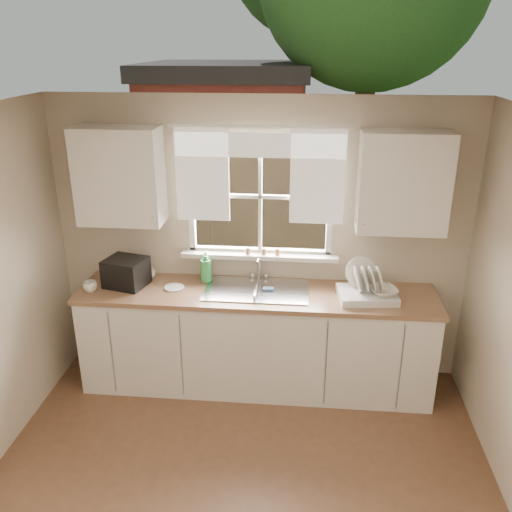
# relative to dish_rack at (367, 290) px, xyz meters

# --- Properties ---
(room_walls) EXTENTS (3.62, 4.02, 2.50)m
(room_walls) POSITION_rel_dish_rack_xyz_m (-0.92, -1.72, 0.26)
(room_walls) COLOR beige
(room_walls) RESTS_ON ground
(ceiling) EXTENTS (3.60, 4.00, 0.02)m
(ceiling) POSITION_rel_dish_rack_xyz_m (-0.92, -1.66, 1.52)
(ceiling) COLOR silver
(ceiling) RESTS_ON room_walls
(window) EXTENTS (1.38, 0.16, 1.06)m
(window) POSITION_rel_dish_rack_xyz_m (-0.92, 0.34, 0.51)
(window) COLOR white
(window) RESTS_ON room_walls
(curtains) EXTENTS (1.50, 0.03, 0.81)m
(curtains) POSITION_rel_dish_rack_xyz_m (-0.92, 0.29, 0.95)
(curtains) COLOR white
(curtains) RESTS_ON room_walls
(base_cabinets) EXTENTS (3.00, 0.62, 0.87)m
(base_cabinets) POSITION_rel_dish_rack_xyz_m (-0.92, 0.02, -0.54)
(base_cabinets) COLOR white
(base_cabinets) RESTS_ON ground
(countertop) EXTENTS (3.04, 0.65, 0.04)m
(countertop) POSITION_rel_dish_rack_xyz_m (-0.92, 0.02, -0.09)
(countertop) COLOR #8F6747
(countertop) RESTS_ON base_cabinets
(upper_cabinet_left) EXTENTS (0.70, 0.33, 0.80)m
(upper_cabinet_left) POSITION_rel_dish_rack_xyz_m (-2.07, 0.17, 0.87)
(upper_cabinet_left) COLOR white
(upper_cabinet_left) RESTS_ON room_walls
(upper_cabinet_right) EXTENTS (0.70, 0.33, 0.80)m
(upper_cabinet_right) POSITION_rel_dish_rack_xyz_m (0.23, 0.17, 0.87)
(upper_cabinet_right) COLOR white
(upper_cabinet_right) RESTS_ON room_walls
(wall_outlet) EXTENTS (0.08, 0.01, 0.12)m
(wall_outlet) POSITION_rel_dish_rack_xyz_m (-0.04, 0.33, 0.10)
(wall_outlet) COLOR beige
(wall_outlet) RESTS_ON room_walls
(sill_jars) EXTENTS (0.30, 0.04, 0.06)m
(sill_jars) POSITION_rel_dish_rack_xyz_m (-0.88, 0.28, 0.20)
(sill_jars) COLOR brown
(sill_jars) RESTS_ON window
(backyard) EXTENTS (20.00, 10.00, 6.13)m
(backyard) POSITION_rel_dish_rack_xyz_m (-0.34, 6.76, 2.48)
(backyard) COLOR #335421
(backyard) RESTS_ON ground
(sink) EXTENTS (0.88, 0.52, 0.40)m
(sink) POSITION_rel_dish_rack_xyz_m (-0.92, 0.06, -0.14)
(sink) COLOR #B7B7BC
(sink) RESTS_ON countertop
(dish_rack) EXTENTS (0.50, 0.40, 0.31)m
(dish_rack) POSITION_rel_dish_rack_xyz_m (0.00, 0.00, 0.00)
(dish_rack) COLOR silver
(dish_rack) RESTS_ON countertop
(bowl) EXTENTS (0.26, 0.26, 0.05)m
(bowl) POSITION_rel_dish_rack_xyz_m (0.13, -0.05, 0.02)
(bowl) COLOR white
(bowl) RESTS_ON dish_rack
(soap_bottle_a) EXTENTS (0.14, 0.14, 0.28)m
(soap_bottle_a) POSITION_rel_dish_rack_xyz_m (-1.38, 0.20, 0.07)
(soap_bottle_a) COLOR green
(soap_bottle_a) RESTS_ON countertop
(soap_bottle_b) EXTENTS (0.10, 0.10, 0.20)m
(soap_bottle_b) POSITION_rel_dish_rack_xyz_m (-1.99, 0.16, 0.03)
(soap_bottle_b) COLOR blue
(soap_bottle_b) RESTS_ON countertop
(soap_bottle_c) EXTENTS (0.14, 0.14, 0.15)m
(soap_bottle_c) POSITION_rel_dish_rack_xyz_m (-1.90, 0.21, 0.01)
(soap_bottle_c) COLOR beige
(soap_bottle_c) RESTS_ON countertop
(saucer) EXTENTS (0.17, 0.17, 0.01)m
(saucer) POSITION_rel_dish_rack_xyz_m (-1.63, 0.03, -0.06)
(saucer) COLOR white
(saucer) RESTS_ON countertop
(cup) EXTENTS (0.12, 0.12, 0.09)m
(cup) POSITION_rel_dish_rack_xyz_m (-2.32, -0.10, -0.02)
(cup) COLOR white
(cup) RESTS_ON countertop
(black_appliance) EXTENTS (0.39, 0.36, 0.24)m
(black_appliance) POSITION_rel_dish_rack_xyz_m (-2.05, 0.06, 0.05)
(black_appliance) COLOR black
(black_appliance) RESTS_ON countertop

